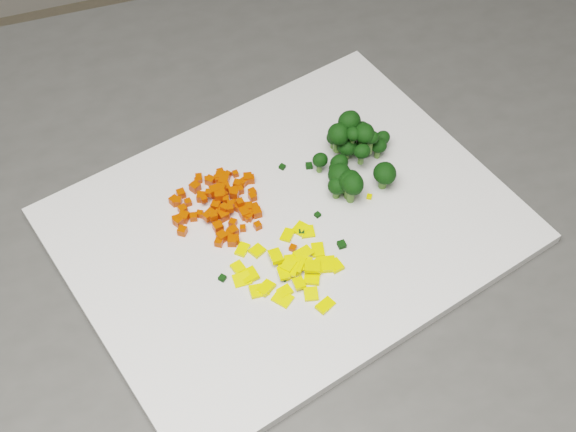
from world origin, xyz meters
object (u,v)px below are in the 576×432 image
object	(u,v)px
cutting_board	(288,225)
pepper_pile	(287,266)
broccoli_pile	(349,142)
carrot_pile	(219,201)
counter_block	(239,409)

from	to	relation	value
cutting_board	pepper_pile	distance (m)	0.06
broccoli_pile	cutting_board	bearing A→B (deg)	-145.97
cutting_board	broccoli_pile	xyz separation A→B (m)	(0.09, 0.06, 0.03)
cutting_board	carrot_pile	bearing A→B (deg)	147.87
broccoli_pile	counter_block	bearing A→B (deg)	-168.71
cutting_board	carrot_pile	size ratio (longest dim) A/B	4.50
cutting_board	carrot_pile	world-z (taller)	carrot_pile
pepper_pile	broccoli_pile	distance (m)	0.16
counter_block	broccoli_pile	xyz separation A→B (m)	(0.15, 0.03, 0.49)
counter_block	cutting_board	bearing A→B (deg)	-23.50
carrot_pile	pepper_pile	distance (m)	0.10
carrot_pile	broccoli_pile	world-z (taller)	broccoli_pile
pepper_pile	broccoli_pile	xyz separation A→B (m)	(0.11, 0.11, 0.02)
counter_block	pepper_pile	xyz separation A→B (m)	(0.05, -0.08, 0.47)
cutting_board	pepper_pile	world-z (taller)	pepper_pile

